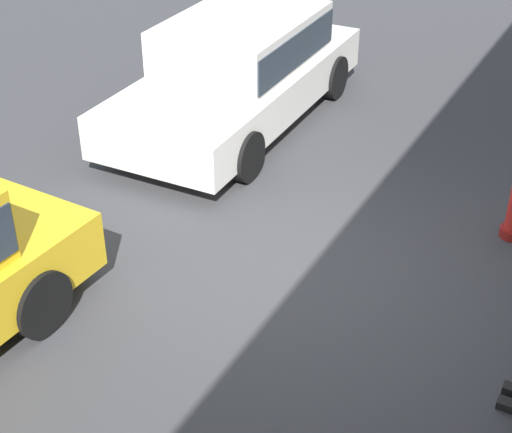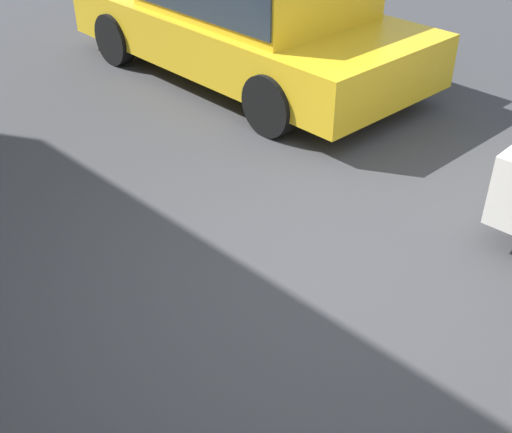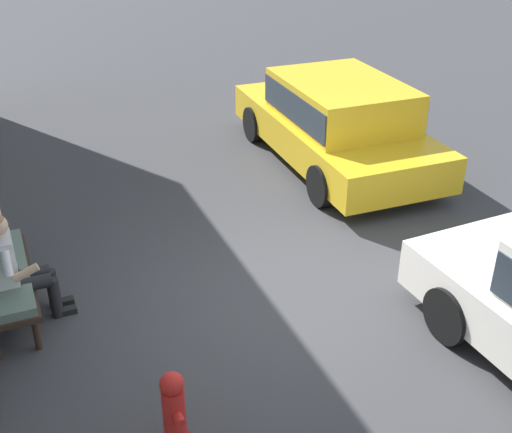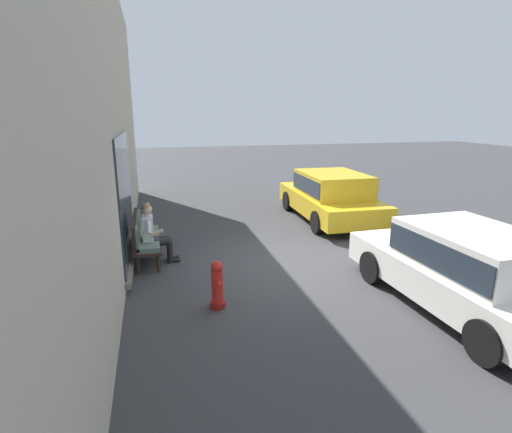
% 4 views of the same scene
% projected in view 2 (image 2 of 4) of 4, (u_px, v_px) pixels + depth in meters
% --- Properties ---
extents(ground_plane, '(60.00, 60.00, 0.00)m').
position_uv_depth(ground_plane, '(317.00, 295.00, 4.25)').
color(ground_plane, '#38383A').
extents(parked_car_mid, '(4.39, 2.09, 1.42)m').
position_uv_depth(parked_car_mid, '(249.00, 10.00, 7.10)').
color(parked_car_mid, gold).
rests_on(parked_car_mid, ground_plane).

